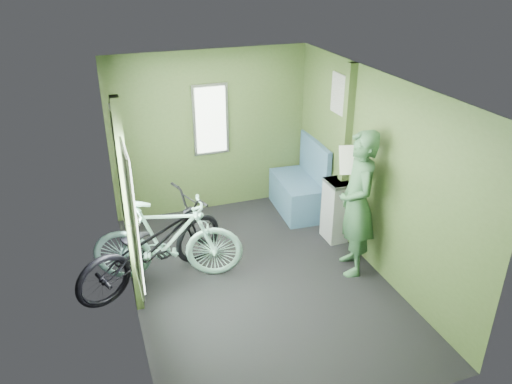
% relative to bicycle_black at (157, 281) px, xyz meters
% --- Properties ---
extents(room, '(4.00, 4.02, 2.31)m').
position_rel_bicycle_black_xyz_m(room, '(1.08, -0.35, 1.44)').
color(room, black).
rests_on(room, ground).
extents(bicycle_black, '(2.03, 1.47, 1.05)m').
position_rel_bicycle_black_xyz_m(bicycle_black, '(0.00, 0.00, 0.00)').
color(bicycle_black, black).
rests_on(bicycle_black, ground).
extents(bicycle_mint, '(1.78, 0.97, 1.05)m').
position_rel_bicycle_black_xyz_m(bicycle_mint, '(0.17, 0.02, 0.00)').
color(bicycle_mint, '#83BCAD').
rests_on(bicycle_mint, ground).
extents(passenger, '(0.57, 0.78, 1.74)m').
position_rel_bicycle_black_xyz_m(passenger, '(2.25, -0.51, 0.87)').
color(passenger, '#305837').
rests_on(passenger, ground).
extents(waste_box, '(0.24, 0.34, 0.83)m').
position_rel_bicycle_black_xyz_m(waste_box, '(2.38, 0.19, 0.42)').
color(waste_box, gray).
rests_on(waste_box, ground).
extents(bench_seat, '(0.62, 1.04, 1.06)m').
position_rel_bicycle_black_xyz_m(bench_seat, '(2.27, 1.06, 0.31)').
color(bench_seat, '#284055').
rests_on(bench_seat, ground).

